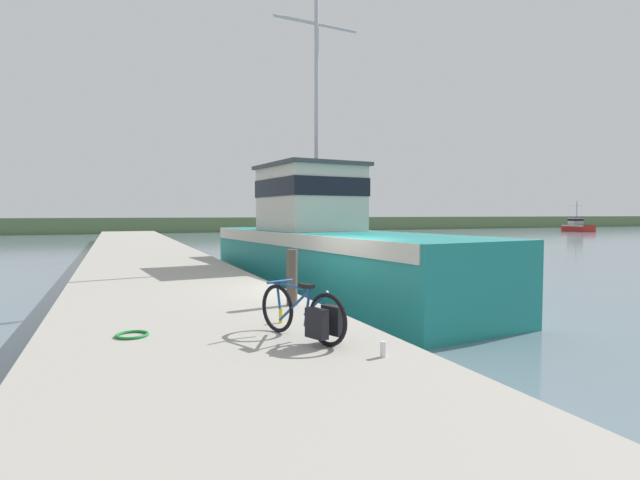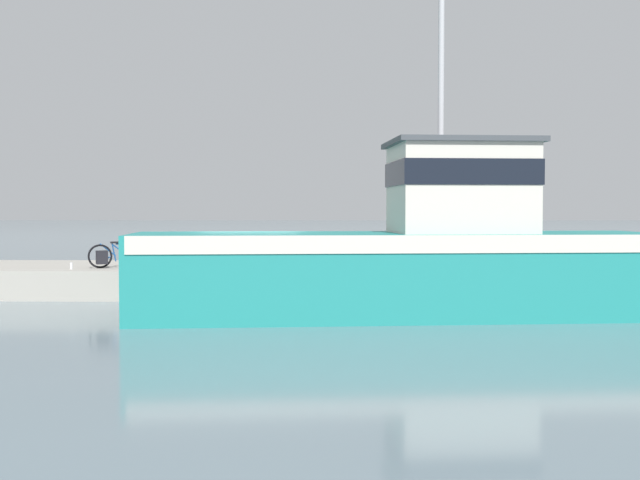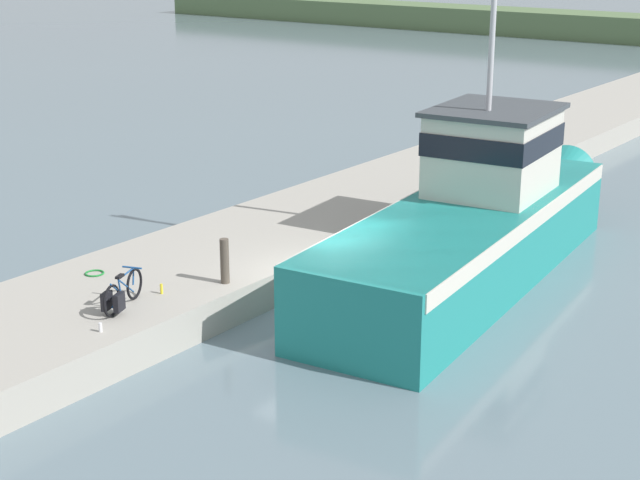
# 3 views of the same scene
# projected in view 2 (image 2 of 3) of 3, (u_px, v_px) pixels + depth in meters

# --- Properties ---
(ground_plane) EXTENTS (320.00, 320.00, 0.00)m
(ground_plane) POSITION_uv_depth(u_px,v_px,m) (251.00, 307.00, 20.63)
(ground_plane) COLOR slate
(dock_pier) EXTENTS (4.58, 80.00, 0.83)m
(dock_pier) POSITION_uv_depth(u_px,v_px,m) (263.00, 279.00, 23.89)
(dock_pier) COLOR #A39E93
(dock_pier) RESTS_ON ground_plane
(fishing_boat_main) EXTENTS (4.60, 14.64, 9.97)m
(fishing_boat_main) POSITION_uv_depth(u_px,v_px,m) (426.00, 253.00, 18.87)
(fishing_boat_main) COLOR teal
(fishing_boat_main) RESTS_ON ground_plane
(bicycle_touring) EXTENTS (0.78, 1.62, 0.75)m
(bicycle_touring) POSITION_uv_depth(u_px,v_px,m) (113.00, 256.00, 22.87)
(bicycle_touring) COLOR black
(bicycle_touring) RESTS_ON dock_pier
(mooring_post) EXTENTS (0.20, 0.20, 1.03)m
(mooring_post) POSITION_uv_depth(u_px,v_px,m) (196.00, 251.00, 22.14)
(mooring_post) COLOR #51473D
(mooring_post) RESTS_ON dock_pier
(hose_coil) EXTENTS (0.44, 0.44, 0.04)m
(hose_coil) POSITION_uv_depth(u_px,v_px,m) (170.00, 262.00, 24.99)
(hose_coil) COLOR #197A2D
(hose_coil) RESTS_ON dock_pier
(water_bottle_on_curb) EXTENTS (0.07, 0.07, 0.19)m
(water_bottle_on_curb) POSITION_uv_depth(u_px,v_px,m) (71.00, 266.00, 22.36)
(water_bottle_on_curb) COLOR silver
(water_bottle_on_curb) RESTS_ON dock_pier
(water_bottle_by_bike) EXTENTS (0.06, 0.06, 0.23)m
(water_bottle_by_bike) POSITION_uv_depth(u_px,v_px,m) (154.00, 264.00, 22.84)
(water_bottle_by_bike) COLOR yellow
(water_bottle_by_bike) RESTS_ON dock_pier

